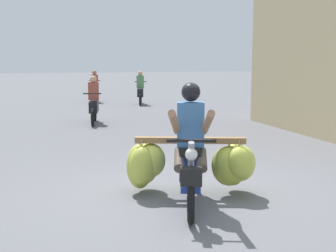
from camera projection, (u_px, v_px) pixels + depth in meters
name	position (u px, v px, depth m)	size (l,w,h in m)	color
ground_plane	(180.00, 196.00, 6.24)	(120.00, 120.00, 0.00)	slate
motorbike_main_loaded	(191.00, 161.00, 6.10)	(1.79, 1.93, 1.58)	black
motorbike_distant_ahead_left	(140.00, 91.00, 18.76)	(0.62, 1.59, 1.40)	black
motorbike_distant_ahead_right	(94.00, 104.00, 13.21)	(0.56, 1.61, 1.40)	black
motorbike_distant_far_ahead	(95.00, 89.00, 19.81)	(0.51, 1.62, 1.40)	black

